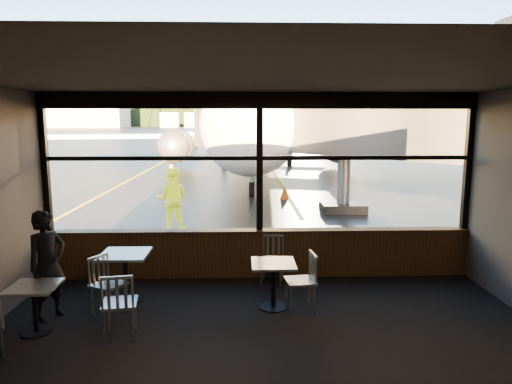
{
  "coord_description": "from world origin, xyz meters",
  "views": [
    {
      "loc": [
        -0.33,
        -8.46,
        3.0
      ],
      "look_at": [
        -0.04,
        1.0,
        1.5
      ],
      "focal_mm": 32.0,
      "sensor_mm": 36.0,
      "label": 1
    }
  ],
  "objects_px": {
    "cone_wing": "(171,165)",
    "chair_mid_w": "(109,285)",
    "airliner": "(257,85)",
    "cafe_table_near": "(273,285)",
    "cafe_table_mid": "(126,277)",
    "cafe_table_left": "(35,309)",
    "jet_bridge": "(369,144)",
    "chair_near_n": "(272,260)",
    "passenger": "(47,265)",
    "chair_near_e": "(300,282)",
    "ground_crew": "(172,199)",
    "chair_mid_s": "(120,304)",
    "cone_nose": "(285,193)"
  },
  "relations": [
    {
      "from": "cone_wing",
      "to": "chair_mid_w",
      "type": "bearing_deg",
      "value": -83.87
    },
    {
      "from": "airliner",
      "to": "cafe_table_near",
      "type": "bearing_deg",
      "value": -88.34
    },
    {
      "from": "cafe_table_mid",
      "to": "cafe_table_left",
      "type": "xyz_separation_m",
      "value": [
        -1.0,
        -1.11,
        -0.07
      ]
    },
    {
      "from": "jet_bridge",
      "to": "cafe_table_left",
      "type": "bearing_deg",
      "value": -131.43
    },
    {
      "from": "cafe_table_left",
      "to": "chair_near_n",
      "type": "distance_m",
      "value": 3.95
    },
    {
      "from": "jet_bridge",
      "to": "chair_near_n",
      "type": "bearing_deg",
      "value": -119.83
    },
    {
      "from": "chair_near_n",
      "to": "passenger",
      "type": "relative_size",
      "value": 0.53
    },
    {
      "from": "chair_near_e",
      "to": "chair_mid_w",
      "type": "height_order",
      "value": "chair_near_e"
    },
    {
      "from": "chair_near_n",
      "to": "chair_mid_w",
      "type": "height_order",
      "value": "chair_mid_w"
    },
    {
      "from": "chair_near_e",
      "to": "ground_crew",
      "type": "bearing_deg",
      "value": 20.45
    },
    {
      "from": "chair_mid_w",
      "to": "cafe_table_left",
      "type": "bearing_deg",
      "value": -22.73
    },
    {
      "from": "airliner",
      "to": "cone_wing",
      "type": "xyz_separation_m",
      "value": [
        -5.33,
        -0.72,
        -4.9
      ]
    },
    {
      "from": "chair_near_n",
      "to": "ground_crew",
      "type": "height_order",
      "value": "ground_crew"
    },
    {
      "from": "airliner",
      "to": "chair_near_e",
      "type": "height_order",
      "value": "airliner"
    },
    {
      "from": "cafe_table_left",
      "to": "ground_crew",
      "type": "distance_m",
      "value": 6.22
    },
    {
      "from": "cafe_table_near",
      "to": "cafe_table_left",
      "type": "bearing_deg",
      "value": -167.34
    },
    {
      "from": "chair_near_n",
      "to": "passenger",
      "type": "bearing_deg",
      "value": 31.84
    },
    {
      "from": "ground_crew",
      "to": "chair_near_n",
      "type": "bearing_deg",
      "value": 123.29
    },
    {
      "from": "airliner",
      "to": "cafe_table_mid",
      "type": "xyz_separation_m",
      "value": [
        -2.88,
        -21.75,
        -4.73
      ]
    },
    {
      "from": "chair_near_n",
      "to": "chair_mid_s",
      "type": "bearing_deg",
      "value": 52.47
    },
    {
      "from": "jet_bridge",
      "to": "cone_wing",
      "type": "bearing_deg",
      "value": 120.06
    },
    {
      "from": "passenger",
      "to": "ground_crew",
      "type": "distance_m",
      "value": 5.7
    },
    {
      "from": "cafe_table_near",
      "to": "chair_mid_w",
      "type": "relative_size",
      "value": 0.82
    },
    {
      "from": "chair_near_e",
      "to": "cone_wing",
      "type": "relative_size",
      "value": 1.92
    },
    {
      "from": "chair_mid_s",
      "to": "passenger",
      "type": "bearing_deg",
      "value": 143.81
    },
    {
      "from": "cafe_table_mid",
      "to": "passenger",
      "type": "bearing_deg",
      "value": -149.14
    },
    {
      "from": "chair_near_n",
      "to": "chair_mid_w",
      "type": "relative_size",
      "value": 0.97
    },
    {
      "from": "cafe_table_left",
      "to": "cone_wing",
      "type": "xyz_separation_m",
      "value": [
        -1.46,
        22.15,
        -0.11
      ]
    },
    {
      "from": "chair_mid_s",
      "to": "chair_mid_w",
      "type": "relative_size",
      "value": 1.05
    },
    {
      "from": "cone_wing",
      "to": "passenger",
      "type": "bearing_deg",
      "value": -86.16
    },
    {
      "from": "cafe_table_mid",
      "to": "cone_wing",
      "type": "relative_size",
      "value": 1.71
    },
    {
      "from": "jet_bridge",
      "to": "ground_crew",
      "type": "xyz_separation_m",
      "value": [
        -5.84,
        -1.66,
        -1.4
      ]
    },
    {
      "from": "airliner",
      "to": "cone_nose",
      "type": "height_order",
      "value": "airliner"
    },
    {
      "from": "cafe_table_left",
      "to": "chair_near_e",
      "type": "height_order",
      "value": "chair_near_e"
    },
    {
      "from": "chair_mid_s",
      "to": "ground_crew",
      "type": "xyz_separation_m",
      "value": [
        -0.21,
        6.27,
        0.38
      ]
    },
    {
      "from": "chair_near_n",
      "to": "chair_mid_s",
      "type": "xyz_separation_m",
      "value": [
        -2.25,
        -2.03,
        0.04
      ]
    },
    {
      "from": "chair_near_e",
      "to": "cone_wing",
      "type": "distance_m",
      "value": 22.12
    },
    {
      "from": "cafe_table_left",
      "to": "ground_crew",
      "type": "bearing_deg",
      "value": 80.53
    },
    {
      "from": "ground_crew",
      "to": "cone_wing",
      "type": "relative_size",
      "value": 3.5
    },
    {
      "from": "chair_mid_w",
      "to": "chair_mid_s",
      "type": "bearing_deg",
      "value": 56.12
    },
    {
      "from": "jet_bridge",
      "to": "chair_mid_w",
      "type": "bearing_deg",
      "value": -130.11
    },
    {
      "from": "cafe_table_near",
      "to": "ground_crew",
      "type": "distance_m",
      "value": 5.88
    },
    {
      "from": "cafe_table_near",
      "to": "chair_mid_s",
      "type": "relative_size",
      "value": 0.79
    },
    {
      "from": "cafe_table_near",
      "to": "cafe_table_left",
      "type": "relative_size",
      "value": 1.08
    },
    {
      "from": "cafe_table_mid",
      "to": "chair_near_n",
      "type": "height_order",
      "value": "chair_near_n"
    },
    {
      "from": "ground_crew",
      "to": "cone_wing",
      "type": "bearing_deg",
      "value": -78.03
    },
    {
      "from": "cafe_table_left",
      "to": "chair_near_e",
      "type": "distance_m",
      "value": 3.9
    },
    {
      "from": "cafe_table_near",
      "to": "chair_mid_s",
      "type": "height_order",
      "value": "chair_mid_s"
    },
    {
      "from": "cafe_table_near",
      "to": "cone_nose",
      "type": "relative_size",
      "value": 1.57
    },
    {
      "from": "ground_crew",
      "to": "cafe_table_mid",
      "type": "bearing_deg",
      "value": 92.96
    }
  ]
}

